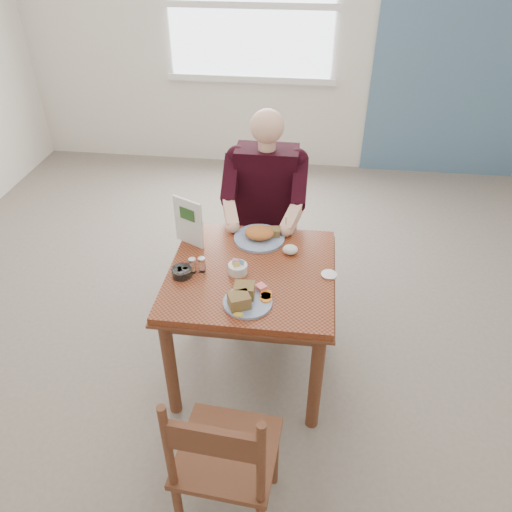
# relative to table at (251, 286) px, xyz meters

# --- Properties ---
(floor) EXTENTS (6.00, 6.00, 0.00)m
(floor) POSITION_rel_table_xyz_m (0.00, 0.00, -0.64)
(floor) COLOR #6D6358
(floor) RESTS_ON ground
(wall_back) EXTENTS (5.50, 0.00, 5.50)m
(wall_back) POSITION_rel_table_xyz_m (0.00, 3.00, 0.76)
(wall_back) COLOR silver
(wall_back) RESTS_ON ground
(accent_panel) EXTENTS (1.60, 0.02, 2.80)m
(accent_panel) POSITION_rel_table_xyz_m (1.60, 2.98, 0.76)
(accent_panel) COLOR slate
(accent_panel) RESTS_ON ground
(lemon_wedge) EXTENTS (0.06, 0.04, 0.03)m
(lemon_wedge) POSITION_rel_table_xyz_m (-0.01, -0.38, 0.13)
(lemon_wedge) COLOR gold
(lemon_wedge) RESTS_ON table
(napkin) EXTENTS (0.09, 0.08, 0.06)m
(napkin) POSITION_rel_table_xyz_m (0.20, 0.19, 0.14)
(napkin) COLOR white
(napkin) RESTS_ON table
(metal_dish) EXTENTS (0.10, 0.10, 0.01)m
(metal_dish) POSITION_rel_table_xyz_m (0.42, 0.01, 0.12)
(metal_dish) COLOR silver
(metal_dish) RESTS_ON table
(window) EXTENTS (1.72, 0.04, 1.42)m
(window) POSITION_rel_table_xyz_m (-0.40, 2.97, 0.96)
(window) COLOR white
(window) RESTS_ON wall_back
(table) EXTENTS (0.92, 0.92, 0.75)m
(table) POSITION_rel_table_xyz_m (0.00, 0.00, 0.00)
(table) COLOR brown
(table) RESTS_ON ground
(chair_far) EXTENTS (0.42, 0.42, 0.95)m
(chair_far) POSITION_rel_table_xyz_m (0.00, 0.80, -0.16)
(chair_far) COLOR brown
(chair_far) RESTS_ON ground
(chair_near) EXTENTS (0.45, 0.45, 0.95)m
(chair_near) POSITION_rel_table_xyz_m (0.02, -0.97, -0.16)
(chair_near) COLOR brown
(chair_near) RESTS_ON ground
(diner) EXTENTS (0.53, 0.56, 1.39)m
(diner) POSITION_rel_table_xyz_m (0.00, 0.71, 0.17)
(diner) COLOR tan
(diner) RESTS_ON chair_far
(near_plate) EXTENTS (0.31, 0.31, 0.08)m
(near_plate) POSITION_rel_table_xyz_m (0.01, -0.27, 0.14)
(near_plate) COLOR white
(near_plate) RESTS_ON table
(far_plate) EXTENTS (0.34, 0.34, 0.08)m
(far_plate) POSITION_rel_table_xyz_m (0.01, 0.31, 0.14)
(far_plate) COLOR white
(far_plate) RESTS_ON table
(caddy) EXTENTS (0.12, 0.12, 0.08)m
(caddy) POSITION_rel_table_xyz_m (-0.07, -0.03, 0.14)
(caddy) COLOR white
(caddy) RESTS_ON table
(shakers) EXTENTS (0.10, 0.06, 0.09)m
(shakers) POSITION_rel_table_xyz_m (-0.29, -0.05, 0.16)
(shakers) COLOR white
(shakers) RESTS_ON table
(creamer) EXTENTS (0.14, 0.14, 0.05)m
(creamer) POSITION_rel_table_xyz_m (-0.36, -0.09, 0.14)
(creamer) COLOR white
(creamer) RESTS_ON table
(menu) EXTENTS (0.18, 0.10, 0.29)m
(menu) POSITION_rel_table_xyz_m (-0.39, 0.22, 0.26)
(menu) COLOR white
(menu) RESTS_ON table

